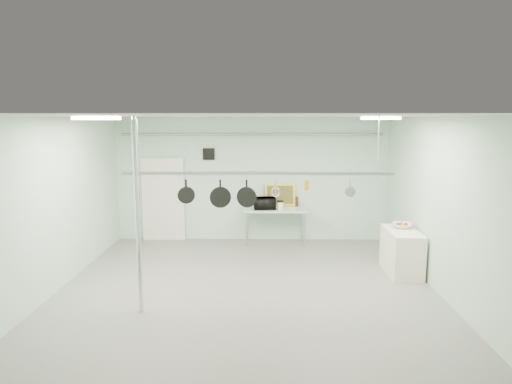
{
  "coord_description": "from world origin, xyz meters",
  "views": [
    {
      "loc": [
        0.31,
        -7.68,
        3.16
      ],
      "look_at": [
        0.16,
        1.0,
        1.75
      ],
      "focal_mm": 32.0,
      "sensor_mm": 36.0,
      "label": 1
    }
  ],
  "objects_px": {
    "chrome_pole": "(138,217)",
    "skillet_left": "(186,191)",
    "skillet_mid": "(220,194)",
    "fruit_bowl": "(402,225)",
    "coffee_canister": "(280,206)",
    "skillet_right": "(247,193)",
    "pot_rack": "(257,172)",
    "prep_table": "(275,211)",
    "microwave": "(265,203)",
    "side_cabinet": "(402,252)"
  },
  "relations": [
    {
      "from": "pot_rack",
      "to": "skillet_right",
      "type": "bearing_deg",
      "value": 180.0
    },
    {
      "from": "chrome_pole",
      "to": "skillet_right",
      "type": "height_order",
      "value": "chrome_pole"
    },
    {
      "from": "pot_rack",
      "to": "coffee_canister",
      "type": "bearing_deg",
      "value": 80.55
    },
    {
      "from": "chrome_pole",
      "to": "microwave",
      "type": "height_order",
      "value": "chrome_pole"
    },
    {
      "from": "coffee_canister",
      "to": "skillet_right",
      "type": "bearing_deg",
      "value": -102.79
    },
    {
      "from": "fruit_bowl",
      "to": "skillet_mid",
      "type": "height_order",
      "value": "skillet_mid"
    },
    {
      "from": "coffee_canister",
      "to": "skillet_mid",
      "type": "bearing_deg",
      "value": -110.58
    },
    {
      "from": "side_cabinet",
      "to": "coffee_canister",
      "type": "relative_size",
      "value": 6.13
    },
    {
      "from": "prep_table",
      "to": "skillet_right",
      "type": "bearing_deg",
      "value": -100.16
    },
    {
      "from": "skillet_left",
      "to": "skillet_mid",
      "type": "relative_size",
      "value": 0.8
    },
    {
      "from": "side_cabinet",
      "to": "coffee_canister",
      "type": "xyz_separation_m",
      "value": [
        -2.42,
        2.05,
        0.55
      ]
    },
    {
      "from": "chrome_pole",
      "to": "side_cabinet",
      "type": "distance_m",
      "value": 5.37
    },
    {
      "from": "chrome_pole",
      "to": "side_cabinet",
      "type": "relative_size",
      "value": 2.67
    },
    {
      "from": "coffee_canister",
      "to": "skillet_mid",
      "type": "distance_m",
      "value": 3.47
    },
    {
      "from": "pot_rack",
      "to": "fruit_bowl",
      "type": "distance_m",
      "value": 3.51
    },
    {
      "from": "side_cabinet",
      "to": "skillet_mid",
      "type": "bearing_deg",
      "value": -163.05
    },
    {
      "from": "prep_table",
      "to": "microwave",
      "type": "xyz_separation_m",
      "value": [
        -0.26,
        -0.07,
        0.22
      ]
    },
    {
      "from": "side_cabinet",
      "to": "fruit_bowl",
      "type": "bearing_deg",
      "value": 78.22
    },
    {
      "from": "chrome_pole",
      "to": "skillet_mid",
      "type": "distance_m",
      "value": 1.55
    },
    {
      "from": "microwave",
      "to": "skillet_right",
      "type": "height_order",
      "value": "skillet_right"
    },
    {
      "from": "skillet_right",
      "to": "prep_table",
      "type": "bearing_deg",
      "value": 95.89
    },
    {
      "from": "side_cabinet",
      "to": "microwave",
      "type": "distance_m",
      "value": 3.58
    },
    {
      "from": "pot_rack",
      "to": "skillet_right",
      "type": "height_order",
      "value": "pot_rack"
    },
    {
      "from": "skillet_left",
      "to": "coffee_canister",
      "type": "bearing_deg",
      "value": 46.08
    },
    {
      "from": "microwave",
      "to": "fruit_bowl",
      "type": "relative_size",
      "value": 1.3
    },
    {
      "from": "pot_rack",
      "to": "fruit_bowl",
      "type": "bearing_deg",
      "value": 23.77
    },
    {
      "from": "fruit_bowl",
      "to": "skillet_mid",
      "type": "bearing_deg",
      "value": -160.15
    },
    {
      "from": "pot_rack",
      "to": "skillet_mid",
      "type": "relative_size",
      "value": 9.33
    },
    {
      "from": "chrome_pole",
      "to": "skillet_left",
      "type": "height_order",
      "value": "chrome_pole"
    },
    {
      "from": "chrome_pole",
      "to": "skillet_left",
      "type": "distance_m",
      "value": 1.13
    },
    {
      "from": "pot_rack",
      "to": "skillet_mid",
      "type": "distance_m",
      "value": 0.77
    },
    {
      "from": "coffee_canister",
      "to": "skillet_mid",
      "type": "xyz_separation_m",
      "value": [
        -1.18,
        -3.15,
        0.83
      ]
    },
    {
      "from": "skillet_right",
      "to": "coffee_canister",
      "type": "bearing_deg",
      "value": 93.26
    },
    {
      "from": "prep_table",
      "to": "skillet_left",
      "type": "bearing_deg",
      "value": -116.83
    },
    {
      "from": "coffee_canister",
      "to": "side_cabinet",
      "type": "bearing_deg",
      "value": -40.27
    },
    {
      "from": "chrome_pole",
      "to": "prep_table",
      "type": "distance_m",
      "value": 4.85
    },
    {
      "from": "microwave",
      "to": "coffee_canister",
      "type": "distance_m",
      "value": 0.4
    },
    {
      "from": "prep_table",
      "to": "fruit_bowl",
      "type": "distance_m",
      "value": 3.27
    },
    {
      "from": "skillet_right",
      "to": "fruit_bowl",
      "type": "bearing_deg",
      "value": 38.54
    },
    {
      "from": "skillet_mid",
      "to": "skillet_right",
      "type": "xyz_separation_m",
      "value": [
        0.47,
        0.0,
        0.01
      ]
    },
    {
      "from": "prep_table",
      "to": "fruit_bowl",
      "type": "bearing_deg",
      "value": -37.35
    },
    {
      "from": "pot_rack",
      "to": "microwave",
      "type": "relative_size",
      "value": 8.97
    },
    {
      "from": "chrome_pole",
      "to": "skillet_left",
      "type": "xyz_separation_m",
      "value": [
        0.63,
        0.9,
        0.28
      ]
    },
    {
      "from": "microwave",
      "to": "skillet_left",
      "type": "bearing_deg",
      "value": 61.59
    },
    {
      "from": "skillet_mid",
      "to": "skillet_right",
      "type": "distance_m",
      "value": 0.47
    },
    {
      "from": "chrome_pole",
      "to": "prep_table",
      "type": "bearing_deg",
      "value": 61.29
    },
    {
      "from": "prep_table",
      "to": "skillet_mid",
      "type": "height_order",
      "value": "skillet_mid"
    },
    {
      "from": "pot_rack",
      "to": "coffee_canister",
      "type": "relative_size",
      "value": 24.52
    },
    {
      "from": "prep_table",
      "to": "microwave",
      "type": "relative_size",
      "value": 2.99
    },
    {
      "from": "skillet_mid",
      "to": "fruit_bowl",
      "type": "bearing_deg",
      "value": 10.73
    }
  ]
}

